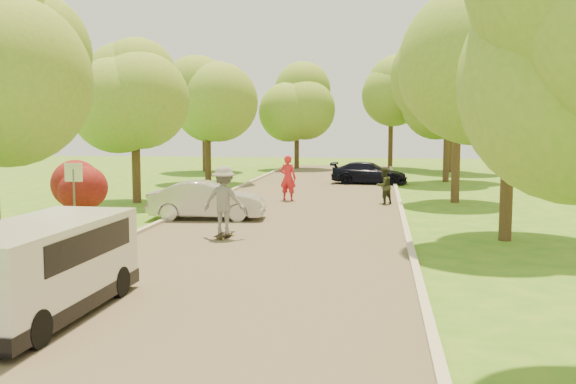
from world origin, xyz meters
The scene contains 22 objects.
ground centered at (0.00, 0.00, 0.00)m, with size 100.00×100.00×0.00m, color #326F1A.
road centered at (0.00, 8.00, 0.01)m, with size 8.00×60.00×0.01m, color #4C4438.
curb_left centered at (-4.05, 8.00, 0.06)m, with size 0.18×60.00×0.12m, color #B2AD9E.
curb_right centered at (4.05, 8.00, 0.06)m, with size 0.18×60.00×0.12m, color #B2AD9E.
street_sign centered at (-5.80, 4.00, 1.56)m, with size 0.55×0.06×2.17m.
red_shrub centered at (-6.30, 5.50, 1.10)m, with size 1.70×1.70×1.95m.
tree_l_midb centered at (-6.81, 12.00, 4.59)m, with size 4.30×4.20×6.62m.
tree_l_far centered at (-6.39, 22.00, 5.47)m, with size 4.92×4.80×7.79m.
tree_r_mida centered at (7.02, 5.00, 5.54)m, with size 5.13×5.00×7.95m.
tree_r_midb centered at (6.60, 14.00, 4.88)m, with size 4.51×4.40×7.01m.
tree_r_far centered at (7.23, 24.00, 5.83)m, with size 5.33×5.20×8.34m.
tree_bg_a centered at (-8.78, 30.00, 5.31)m, with size 5.12×5.00×7.72m.
tree_bg_b centered at (8.22, 32.00, 5.54)m, with size 5.12×5.00×7.95m.
tree_bg_c centered at (-2.79, 34.00, 5.02)m, with size 4.92×4.80×7.33m.
tree_bg_d centered at (4.22, 36.00, 5.31)m, with size 5.12×5.00×7.72m.
minivan centered at (-2.54, -3.77, 0.87)m, with size 1.84×4.47×1.65m.
silver_sedan centered at (-2.76, 7.77, 0.67)m, with size 1.41×4.04×1.33m, color #B6B5BB.
dark_sedan centered at (2.63, 22.03, 0.61)m, with size 1.72×4.23×1.23m, color black.
longboard centered at (-1.27, 4.20, 0.11)m, with size 0.41×1.04×0.12m.
skateboarder centered at (-1.27, 4.20, 1.12)m, with size 1.28×0.74×1.99m, color slate.
person_striped centered at (-0.74, 13.58, 1.00)m, with size 0.73×0.48×2.00m, color red.
person_olive centered at (3.39, 12.90, 0.78)m, with size 0.76×0.59×1.56m, color #2B2F1C.
Camera 1 is at (3.21, -13.88, 3.32)m, focal length 40.00 mm.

